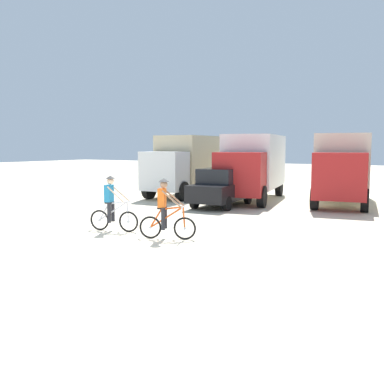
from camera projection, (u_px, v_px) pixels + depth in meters
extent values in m
plane|color=beige|center=(114.00, 245.00, 12.20)|extent=(120.00, 120.00, 0.00)
cube|color=#CCB78E|center=(196.00, 160.00, 25.25)|extent=(2.59, 5.28, 2.70)
cube|color=silver|center=(164.00, 171.00, 22.33)|extent=(2.25, 1.58, 2.00)
cube|color=black|center=(157.00, 165.00, 21.68)|extent=(2.03, 0.15, 0.80)
cylinder|color=black|center=(183.00, 191.00, 22.04)|extent=(0.36, 1.01, 1.00)
cylinder|color=black|center=(149.00, 190.00, 23.01)|extent=(0.36, 1.01, 1.00)
cylinder|color=black|center=(223.00, 184.00, 26.40)|extent=(0.36, 1.01, 1.00)
cylinder|color=black|center=(194.00, 183.00, 27.37)|extent=(0.36, 1.01, 1.00)
cube|color=white|center=(255.00, 161.00, 22.98)|extent=(3.32, 5.55, 2.70)
cube|color=#B21E1E|center=(240.00, 174.00, 19.86)|extent=(2.44, 1.88, 2.00)
cube|color=black|center=(236.00, 167.00, 19.17)|extent=(2.00, 0.45, 0.80)
cylinder|color=black|center=(262.00, 197.00, 19.71)|extent=(0.50, 1.04, 1.00)
cylinder|color=black|center=(219.00, 195.00, 20.40)|extent=(0.50, 1.04, 1.00)
cylinder|color=black|center=(279.00, 187.00, 24.37)|extent=(0.50, 1.04, 1.00)
cylinder|color=black|center=(243.00, 186.00, 25.07)|extent=(0.50, 1.04, 1.00)
cube|color=beige|center=(344.00, 162.00, 21.58)|extent=(3.20, 5.52, 2.70)
cube|color=#B21E1E|center=(340.00, 176.00, 18.48)|extent=(2.41, 1.83, 2.00)
cube|color=black|center=(339.00, 169.00, 17.80)|extent=(2.01, 0.40, 0.80)
cylinder|color=black|center=(365.00, 200.00, 18.30)|extent=(0.48, 1.04, 1.00)
cylinder|color=black|center=(315.00, 198.00, 19.05)|extent=(0.48, 1.04, 1.00)
cylinder|color=black|center=(365.00, 190.00, 22.92)|extent=(0.48, 1.04, 1.00)
cylinder|color=black|center=(324.00, 188.00, 23.67)|extent=(0.48, 1.04, 1.00)
cube|color=black|center=(222.00, 191.00, 20.21)|extent=(2.00, 4.29, 0.76)
cube|color=black|center=(221.00, 176.00, 20.01)|extent=(1.72, 2.19, 0.68)
cylinder|color=black|center=(218.00, 196.00, 21.76)|extent=(0.26, 0.65, 0.64)
cylinder|color=black|center=(248.00, 197.00, 21.04)|extent=(0.26, 0.65, 0.64)
cylinder|color=black|center=(195.00, 201.00, 19.46)|extent=(0.26, 0.65, 0.64)
cylinder|color=black|center=(227.00, 203.00, 18.75)|extent=(0.26, 0.65, 0.64)
torus|color=black|center=(129.00, 222.00, 14.06)|extent=(0.68, 0.21, 0.68)
cylinder|color=silver|center=(129.00, 222.00, 14.06)|extent=(0.10, 0.10, 0.08)
torus|color=black|center=(100.00, 220.00, 14.37)|extent=(0.68, 0.21, 0.68)
cylinder|color=silver|center=(100.00, 220.00, 14.37)|extent=(0.10, 0.10, 0.08)
cylinder|color=silver|center=(113.00, 211.00, 14.19)|extent=(1.01, 0.28, 0.68)
cylinder|color=silver|center=(118.00, 203.00, 14.11)|extent=(0.65, 0.20, 0.13)
cylinder|color=silver|center=(104.00, 212.00, 14.29)|extent=(0.39, 0.14, 0.59)
cylinder|color=silver|center=(128.00, 212.00, 14.03)|extent=(0.11, 0.07, 0.64)
cylinder|color=silver|center=(127.00, 202.00, 14.00)|extent=(0.15, 0.51, 0.04)
cube|color=black|center=(109.00, 203.00, 14.20)|extent=(0.26, 0.17, 0.06)
cube|color=teal|center=(109.00, 193.00, 14.17)|extent=(0.27, 0.36, 0.56)
sphere|color=beige|center=(110.00, 181.00, 14.11)|extent=(0.22, 0.22, 0.22)
cone|color=#333333|center=(110.00, 177.00, 14.09)|extent=(0.32, 0.32, 0.10)
cylinder|color=#26262B|center=(113.00, 211.00, 14.34)|extent=(0.12, 0.12, 0.66)
cylinder|color=#26262B|center=(109.00, 213.00, 14.09)|extent=(0.12, 0.12, 0.66)
cylinder|color=beige|center=(121.00, 194.00, 14.24)|extent=(0.62, 0.23, 0.53)
cylinder|color=beige|center=(116.00, 195.00, 13.90)|extent=(0.63, 0.15, 0.53)
torus|color=black|center=(185.00, 228.00, 12.90)|extent=(0.66, 0.30, 0.68)
cylinder|color=silver|center=(185.00, 228.00, 12.90)|extent=(0.10, 0.10, 0.08)
torus|color=black|center=(150.00, 227.00, 13.07)|extent=(0.66, 0.30, 0.68)
cylinder|color=silver|center=(150.00, 227.00, 13.07)|extent=(0.10, 0.10, 0.08)
cylinder|color=#E05119|center=(167.00, 217.00, 12.96)|extent=(0.98, 0.42, 0.68)
cylinder|color=#E05119|center=(172.00, 208.00, 12.90)|extent=(0.63, 0.28, 0.13)
cylinder|color=#E05119|center=(156.00, 218.00, 13.01)|extent=(0.38, 0.19, 0.59)
cylinder|color=#E05119|center=(184.00, 218.00, 12.87)|extent=(0.11, 0.08, 0.64)
cylinder|color=silver|center=(183.00, 207.00, 12.84)|extent=(0.22, 0.50, 0.04)
cube|color=black|center=(161.00, 208.00, 12.95)|extent=(0.27, 0.20, 0.06)
cube|color=orange|center=(162.00, 198.00, 12.92)|extent=(0.30, 0.37, 0.56)
sphere|color=#A87A5B|center=(164.00, 184.00, 12.87)|extent=(0.22, 0.22, 0.22)
cone|color=#333333|center=(164.00, 180.00, 12.85)|extent=(0.32, 0.32, 0.10)
cylinder|color=#26262B|center=(165.00, 218.00, 13.10)|extent=(0.12, 0.12, 0.66)
cylinder|color=#26262B|center=(163.00, 219.00, 12.84)|extent=(0.12, 0.12, 0.66)
cylinder|color=#A87A5B|center=(174.00, 198.00, 13.04)|extent=(0.59, 0.31, 0.53)
cylinder|color=#A87A5B|center=(172.00, 199.00, 12.69)|extent=(0.61, 0.23, 0.53)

